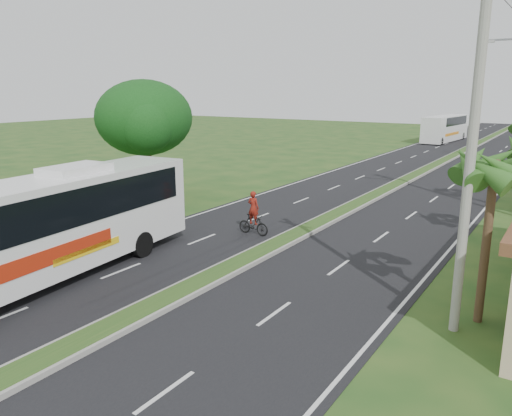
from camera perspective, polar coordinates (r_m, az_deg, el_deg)
The scene contains 11 objects.
ground at distance 18.07m, azimuth -7.57°, elevation -9.32°, with size 180.00×180.00×0.00m, color #1F471A.
road_asphalt at distance 35.06m, azimuth 14.11°, elevation 1.65°, with size 14.00×160.00×0.02m, color black.
median_strip at distance 35.04m, azimuth 14.12°, elevation 1.80°, with size 1.20×160.00×0.18m.
lane_edge_left at distance 37.69m, azimuth 4.45°, elevation 2.82°, with size 0.12×160.00×0.01m, color silver.
lane_edge_right at distance 33.57m, azimuth 24.95°, elevation 0.25°, with size 0.12×160.00×0.01m, color silver.
palm_verge_a at distance 15.84m, azimuth 25.61°, elevation 4.06°, with size 2.40×2.40×5.45m.
shade_tree at distance 32.34m, azimuth -12.78°, elevation 9.74°, with size 6.30×6.00×7.54m.
utility_pole_a at distance 14.82m, azimuth 23.52°, elevation 7.35°, with size 1.60×0.28×11.00m.
coach_bus_main at distance 19.78m, azimuth -22.09°, elevation -1.27°, with size 3.93×12.97×4.13m.
coach_bus_far at distance 72.12m, azimuth 20.84°, elevation 8.65°, with size 3.51×11.86×3.41m.
motorcyclist at distance 24.20m, azimuth -0.31°, elevation -1.31°, with size 1.69×0.50×2.19m.
Camera 1 is at (10.96, -12.56, 6.98)m, focal length 35.00 mm.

